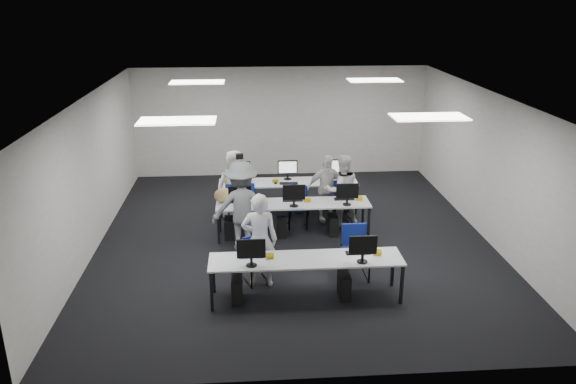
{
  "coord_description": "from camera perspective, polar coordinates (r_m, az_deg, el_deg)",
  "views": [
    {
      "loc": [
        -0.91,
        -10.69,
        4.87
      ],
      "look_at": [
        -0.11,
        0.13,
        1.0
      ],
      "focal_mm": 35.0,
      "sensor_mm": 36.0,
      "label": 1
    }
  ],
  "objects": [
    {
      "name": "student_0",
      "position": [
        9.68,
        -2.9,
        -4.91
      ],
      "size": [
        0.65,
        0.45,
        1.71
      ],
      "primitive_type": "imported",
      "rotation": [
        0.0,
        0.0,
        3.07
      ],
      "color": "#BBBAB0",
      "rests_on": "ground"
    },
    {
      "name": "chair_0",
      "position": [
        10.04,
        -3.2,
        -7.74
      ],
      "size": [
        0.53,
        0.55,
        0.82
      ],
      "rotation": [
        0.0,
        0.0,
        0.36
      ],
      "color": "navy",
      "rests_on": "ground"
    },
    {
      "name": "student_1",
      "position": [
        12.29,
        5.48,
        0.19
      ],
      "size": [
        0.84,
        0.7,
        1.59
      ],
      "primitive_type": "imported",
      "rotation": [
        0.0,
        0.0,
        3.27
      ],
      "color": "#BBBAB0",
      "rests_on": "ground"
    },
    {
      "name": "photographer",
      "position": [
        11.02,
        -4.72,
        -1.48
      ],
      "size": [
        1.24,
        0.8,
        1.82
      ],
      "primitive_type": "imported",
      "rotation": [
        0.0,
        0.0,
        3.24
      ],
      "color": "slate",
      "rests_on": "ground"
    },
    {
      "name": "chair_2",
      "position": [
        12.29,
        -5.16,
        -2.28
      ],
      "size": [
        0.53,
        0.56,
        0.95
      ],
      "rotation": [
        0.0,
        0.0,
        0.14
      ],
      "color": "navy",
      "rests_on": "ground"
    },
    {
      "name": "ceiling_panels",
      "position": [
        10.89,
        0.65,
        9.66
      ],
      "size": [
        5.2,
        4.6,
        0.02
      ],
      "color": "white",
      "rests_on": "room"
    },
    {
      "name": "desk_mid",
      "position": [
        11.7,
        0.52,
        -1.35
      ],
      "size": [
        3.2,
        0.7,
        0.73
      ],
      "color": "silver",
      "rests_on": "ground"
    },
    {
      "name": "dslr_camera",
      "position": [
        10.88,
        -4.96,
        3.64
      ],
      "size": [
        0.16,
        0.19,
        0.1
      ],
      "primitive_type": "cube",
      "rotation": [
        0.0,
        0.0,
        3.24
      ],
      "color": "black",
      "rests_on": "photographer"
    },
    {
      "name": "chair_7",
      "position": [
        12.73,
        5.52,
        -1.62
      ],
      "size": [
        0.51,
        0.54,
        0.87
      ],
      "rotation": [
        0.0,
        0.0,
        0.22
      ],
      "color": "navy",
      "rests_on": "ground"
    },
    {
      "name": "chair_6",
      "position": [
        12.6,
        1.01,
        -1.7
      ],
      "size": [
        0.55,
        0.58,
        0.92
      ],
      "rotation": [
        0.0,
        0.0,
        -0.24
      ],
      "color": "navy",
      "rests_on": "ground"
    },
    {
      "name": "student_3",
      "position": [
        12.47,
        3.91,
        0.36
      ],
      "size": [
        0.94,
        0.49,
        1.53
      ],
      "primitive_type": "imported",
      "rotation": [
        0.0,
        0.0,
        0.14
      ],
      "color": "#BBBAB0",
      "rests_on": "ground"
    },
    {
      "name": "room",
      "position": [
        11.24,
        0.62,
        2.19
      ],
      "size": [
        9.0,
        9.02,
        3.0
      ],
      "color": "black",
      "rests_on": "ground"
    },
    {
      "name": "equipment_back",
      "position": [
        13.15,
        0.84,
        -0.44
      ],
      "size": [
        2.91,
        0.41,
        1.19
      ],
      "color": "white",
      "rests_on": "desk_back"
    },
    {
      "name": "chair_3",
      "position": [
        12.3,
        1.01,
        -2.31
      ],
      "size": [
        0.46,
        0.49,
        0.87
      ],
      "rotation": [
        0.0,
        0.0,
        -0.07
      ],
      "color": "navy",
      "rests_on": "ground"
    },
    {
      "name": "desk_back",
      "position": [
        13.01,
        0.02,
        0.85
      ],
      "size": [
        3.2,
        0.7,
        0.73
      ],
      "color": "silver",
      "rests_on": "ground"
    },
    {
      "name": "student_2",
      "position": [
        12.47,
        -5.39,
        0.57
      ],
      "size": [
        0.87,
        0.64,
        1.63
      ],
      "primitive_type": "imported",
      "rotation": [
        0.0,
        0.0,
        0.17
      ],
      "color": "#BBBAB0",
      "rests_on": "ground"
    },
    {
      "name": "chair_5",
      "position": [
        12.59,
        -4.1,
        -1.66
      ],
      "size": [
        0.62,
        0.65,
        0.98
      ],
      "rotation": [
        0.0,
        0.0,
        -0.32
      ],
      "color": "navy",
      "rests_on": "ground"
    },
    {
      "name": "chair_4",
      "position": [
        12.53,
        5.3,
        -1.87
      ],
      "size": [
        0.56,
        0.59,
        0.94
      ],
      "rotation": [
        0.0,
        0.0,
        0.22
      ],
      "color": "navy",
      "rests_on": "ground"
    },
    {
      "name": "handbag",
      "position": [
        11.74,
        -6.6,
        -0.33
      ],
      "size": [
        0.42,
        0.3,
        0.31
      ],
      "primitive_type": "ellipsoid",
      "rotation": [
        0.0,
        0.0,
        0.17
      ],
      "color": "#957C4D",
      "rests_on": "desk_mid"
    },
    {
      "name": "equipment_mid",
      "position": [
        11.79,
        -0.4,
        -2.87
      ],
      "size": [
        2.91,
        0.41,
        1.19
      ],
      "color": "white",
      "rests_on": "desk_mid"
    },
    {
      "name": "desk_front",
      "position": [
        9.33,
        1.85,
        -7.06
      ],
      "size": [
        3.2,
        0.7,
        0.73
      ],
      "color": "silver",
      "rests_on": "ground"
    },
    {
      "name": "equipment_front",
      "position": [
        9.44,
        0.67,
        -8.9
      ],
      "size": [
        2.51,
        0.41,
        1.19
      ],
      "color": "#0C219C",
      "rests_on": "desk_front"
    },
    {
      "name": "chair_1",
      "position": [
        10.23,
        6.8,
        -7.03
      ],
      "size": [
        0.48,
        0.52,
        0.96
      ],
      "rotation": [
        0.0,
        0.0,
        0.01
      ],
      "color": "navy",
      "rests_on": "ground"
    }
  ]
}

